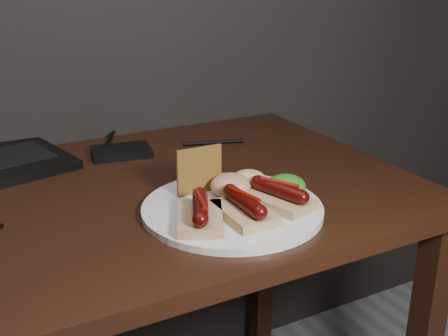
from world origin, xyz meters
TOP-DOWN VIEW (x-y plane):
  - desk at (0.00, 1.38)m, footprint 1.40×0.70m
  - hard_drive at (0.22, 1.59)m, footprint 0.14×0.11m
  - desk_cables at (0.01, 1.55)m, footprint 0.95×0.43m
  - plate at (0.29, 1.22)m, footprint 0.36×0.36m
  - bread_sausage_left at (0.22, 1.18)m, footprint 0.11×0.13m
  - bread_sausage_center at (0.29, 1.17)m, footprint 0.07×0.12m
  - bread_sausage_right at (0.36, 1.18)m, footprint 0.10×0.13m
  - crispbread at (0.27, 1.29)m, footprint 0.08×0.01m
  - salad_greens at (0.39, 1.21)m, footprint 0.07×0.07m
  - salsa_mound at (0.31, 1.26)m, footprint 0.07×0.07m
  - coleslaw_mound at (0.35, 1.27)m, footprint 0.06×0.06m

SIDE VIEW (x-z plane):
  - desk at x=0.00m, z-range 0.29..1.04m
  - desk_cables at x=0.01m, z-range 0.75..0.76m
  - plate at x=0.29m, z-range 0.75..0.76m
  - hard_drive at x=0.22m, z-range 0.75..0.77m
  - bread_sausage_left at x=0.22m, z-range 0.76..0.80m
  - bread_sausage_center at x=0.29m, z-range 0.76..0.80m
  - bread_sausage_right at x=0.36m, z-range 0.76..0.80m
  - coleslaw_mound at x=0.35m, z-range 0.76..0.80m
  - salad_greens at x=0.39m, z-range 0.76..0.80m
  - salsa_mound at x=0.31m, z-range 0.76..0.80m
  - crispbread at x=0.27m, z-range 0.76..0.85m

